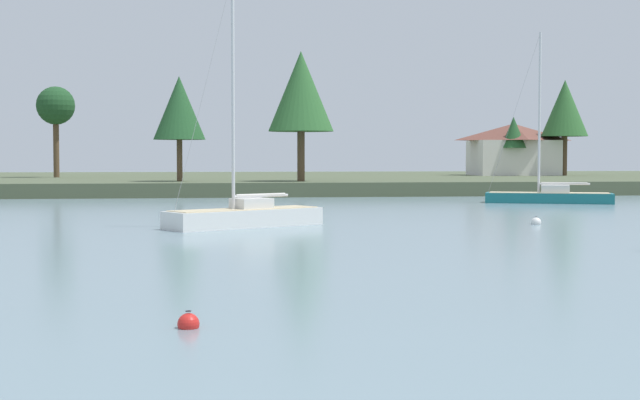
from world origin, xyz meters
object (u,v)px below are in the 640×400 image
object	(u,v)px
mooring_buoy_white	(536,222)
mooring_buoy_red	(188,324)
sailboat_white	(245,221)
sailboat_teal	(549,199)

from	to	relation	value
mooring_buoy_white	mooring_buoy_red	distance (m)	31.34
sailboat_white	mooring_buoy_white	world-z (taller)	sailboat_white
sailboat_white	mooring_buoy_red	bearing A→B (deg)	-95.13
sailboat_white	mooring_buoy_red	world-z (taller)	sailboat_white
sailboat_white	mooring_buoy_white	distance (m)	14.79
mooring_buoy_red	sailboat_teal	bearing A→B (deg)	60.99
sailboat_teal	mooring_buoy_white	xyz separation A→B (m)	(-8.57, -20.16, -0.18)
sailboat_teal	mooring_buoy_red	xyz separation A→B (m)	(-25.73, -46.39, -0.19)
mooring_buoy_white	mooring_buoy_red	bearing A→B (deg)	-123.20
sailboat_teal	mooring_buoy_red	distance (m)	53.04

